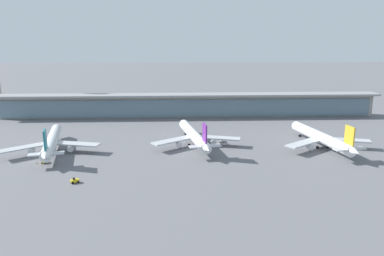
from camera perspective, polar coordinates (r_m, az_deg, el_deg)
name	(u,v)px	position (r m, az deg, el deg)	size (l,w,h in m)	color
ground_plane	(193,148)	(176.34, 0.17, -3.13)	(1200.00, 1200.00, 0.00)	slate
airliner_left_stand	(52,142)	(181.58, -20.59, -1.98)	(42.61, 56.21, 15.08)	white
airliner_centre_stand	(194,136)	(180.52, 0.32, -1.17)	(42.88, 56.41, 15.08)	white
airliner_right_stand	(322,138)	(186.93, 19.15, -1.42)	(42.85, 56.39, 15.08)	white
service_truck_near_nose_white	(222,141)	(187.15, 4.56, -1.92)	(2.68, 6.94, 2.70)	silver
service_truck_under_wing_yellow	(45,161)	(167.75, -21.53, -4.71)	(1.90, 2.97, 2.05)	yellow
service_truck_mid_apron_yellow	(75,181)	(142.06, -17.42, -7.67)	(3.33, 2.84, 2.05)	yellow
terminal_building	(188,105)	(244.90, -0.61, 3.55)	(248.07, 12.80, 15.20)	#9E998E
safety_cone_alpha	(37,163)	(168.36, -22.53, -4.94)	(0.62, 0.62, 0.70)	orange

